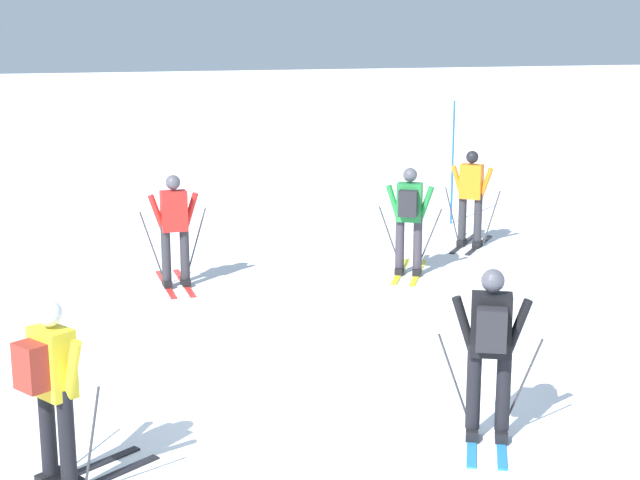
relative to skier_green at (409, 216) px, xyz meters
name	(u,v)px	position (x,y,z in m)	size (l,w,h in m)	color
ground_plane	(315,382)	(-2.51, -4.05, -0.95)	(120.00, 120.00, 0.00)	white
far_snow_ridge	(155,114)	(-2.51, 16.46, 0.03)	(80.00, 7.80, 1.96)	white
skier_green	(409,216)	(0.00, 0.00, 0.00)	(1.04, 1.60, 1.71)	gold
skier_black	(490,347)	(-1.27, -5.96, 0.00)	(0.97, 1.62, 1.71)	#237AC6
skier_orange	(471,196)	(1.70, 1.58, -0.04)	(1.27, 1.49, 1.71)	black
skier_red	(174,228)	(-3.61, 0.24, -0.04)	(1.00, 1.62, 1.71)	red
skier_yellow	(52,387)	(-5.28, -5.99, 0.00)	(1.52, 1.22, 1.71)	black
trail_marker_pole	(453,163)	(2.10, 3.47, 0.25)	(0.04, 0.04, 2.40)	#1E56AD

